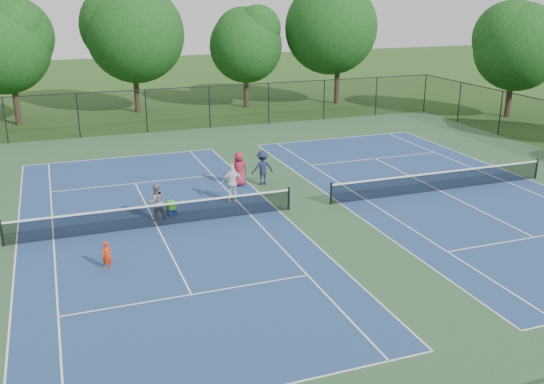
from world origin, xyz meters
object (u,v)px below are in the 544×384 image
object	(u,v)px
tree_side_e	(516,41)
instructor	(156,202)
bystander_a	(232,183)
ball_crate	(172,212)
tree_back_b	(132,29)
ball_hopper	(171,205)
tree_back_a	(8,41)
child_player	(107,255)
tree_back_d	(339,23)
bystander_b	(262,168)
bystander_c	(239,169)
tree_back_c	(245,41)

from	to	relation	value
tree_side_e	instructor	size ratio (longest dim) A/B	5.37
bystander_a	ball_crate	distance (m)	3.30
tree_back_b	ball_hopper	xyz separation A→B (m)	(-2.16, -24.88, -6.11)
tree_back_a	instructor	distance (m)	24.56
instructor	ball_crate	world-z (taller)	instructor
tree_back_b	bystander_a	bearing A→B (deg)	-87.80
tree_side_e	child_player	bearing A→B (deg)	-151.63
tree_back_a	ball_hopper	bearing A→B (deg)	-73.34
tree_side_e	tree_back_d	bearing A→B (deg)	135.00
tree_back_a	bystander_b	bearing A→B (deg)	-58.82
bystander_a	bystander_c	world-z (taller)	bystander_a
child_player	ball_crate	distance (m)	5.59
tree_back_d	tree_back_c	bearing A→B (deg)	172.87
ball_crate	child_player	bearing A→B (deg)	-124.74
ball_hopper	tree_back_b	bearing A→B (deg)	85.05
tree_back_b	bystander_a	xyz separation A→B (m)	(0.92, -23.96, -5.68)
bystander_b	ball_crate	world-z (taller)	bystander_b
child_player	tree_back_c	bearing A→B (deg)	67.62
tree_back_a	instructor	bearing A→B (deg)	-75.15
bystander_a	ball_hopper	size ratio (longest dim) A/B	5.06
tree_back_c	tree_side_e	xyz separation A→B (m)	(18.00, -11.00, 0.33)
bystander_c	bystander_b	bearing A→B (deg)	166.55
tree_back_a	tree_back_d	size ratio (longest dim) A/B	0.88
tree_back_d	ball_crate	xyz separation A→B (m)	(-19.16, -22.88, -6.67)
tree_back_b	ball_hopper	bearing A→B (deg)	-94.95
bystander_b	tree_back_b	bearing A→B (deg)	-82.80
bystander_c	ball_hopper	world-z (taller)	bystander_c
tree_back_c	child_player	xyz separation A→B (m)	(-14.34, -28.46, -4.96)
tree_side_e	child_player	world-z (taller)	tree_side_e
tree_side_e	bystander_c	bearing A→B (deg)	-158.72
tree_back_b	tree_back_d	xyz separation A→B (m)	(17.00, -2.00, 0.23)
tree_side_e	bystander_a	distance (m)	29.11
tree_back_a	bystander_a	world-z (taller)	tree_back_a
instructor	bystander_c	world-z (taller)	bystander_c
tree_back_d	bystander_b	world-z (taller)	tree_back_d
tree_back_a	instructor	world-z (taller)	tree_back_a
bystander_b	ball_hopper	world-z (taller)	bystander_b
bystander_a	tree_back_a	bearing A→B (deg)	-66.37
bystander_c	tree_side_e	bearing A→B (deg)	-160.72
bystander_a	bystander_c	distance (m)	2.42
ball_hopper	ball_crate	bearing A→B (deg)	0.00
tree_back_c	bystander_c	xyz separation A→B (m)	(-7.07, -20.76, -4.61)
ball_crate	tree_side_e	bearing A→B (deg)	23.83
tree_back_d	child_player	bearing A→B (deg)	-129.12
bystander_a	ball_crate	size ratio (longest dim) A/B	4.71
instructor	ball_crate	bearing A→B (deg)	-164.59
tree_back_c	ball_hopper	xyz separation A→B (m)	(-11.16, -23.88, -4.99)
tree_back_d	tree_side_e	xyz separation A→B (m)	(10.00, -10.00, -1.02)
tree_back_d	instructor	size ratio (longest dim) A/B	6.27
tree_back_c	tree_back_d	bearing A→B (deg)	-7.13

